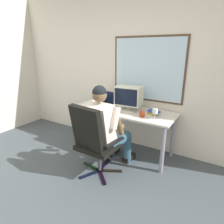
# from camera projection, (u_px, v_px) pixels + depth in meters

# --- Properties ---
(ground_plane) EXTENTS (5.19, 4.21, 0.02)m
(ground_plane) POSITION_uv_depth(u_px,v_px,m) (45.00, 221.00, 2.02)
(ground_plane) COLOR #424B51
(wall_rear) EXTENTS (5.19, 0.08, 2.72)m
(wall_rear) POSITION_uv_depth(u_px,v_px,m) (136.00, 68.00, 3.27)
(wall_rear) COLOR silver
(wall_rear) RESTS_ON ground
(desk) EXTENTS (1.70, 0.65, 0.73)m
(desk) POSITION_uv_depth(u_px,v_px,m) (122.00, 116.00, 3.21)
(desk) COLOR gray
(desk) RESTS_ON ground
(office_chair) EXTENTS (0.64, 0.64, 1.02)m
(office_chair) POSITION_uv_depth(u_px,v_px,m) (93.00, 139.00, 2.57)
(office_chair) COLOR black
(office_chair) RESTS_ON ground
(person_seated) EXTENTS (0.56, 0.80, 1.24)m
(person_seated) POSITION_uv_depth(u_px,v_px,m) (106.00, 127.00, 2.74)
(person_seated) COLOR #2F5267
(person_seated) RESTS_ON ground
(crt_monitor) EXTENTS (0.42, 0.28, 0.39)m
(crt_monitor) POSITION_uv_depth(u_px,v_px,m) (129.00, 96.00, 3.08)
(crt_monitor) COLOR beige
(crt_monitor) RESTS_ON desk
(laptop) EXTENTS (0.35, 0.36, 0.25)m
(laptop) POSITION_uv_depth(u_px,v_px,m) (105.00, 102.00, 3.39)
(laptop) COLOR black
(laptop) RESTS_ON desk
(wine_glass) EXTENTS (0.08, 0.08, 0.15)m
(wine_glass) POSITION_uv_depth(u_px,v_px,m) (155.00, 112.00, 2.73)
(wine_glass) COLOR silver
(wine_glass) RESTS_ON desk
(book_stack) EXTENTS (0.20, 0.13, 0.06)m
(book_stack) POSITION_uv_depth(u_px,v_px,m) (153.00, 112.00, 2.95)
(book_stack) COLOR olive
(book_stack) RESTS_ON desk
(coffee_mug) EXTENTS (0.08, 0.08, 0.08)m
(coffee_mug) POSITION_uv_depth(u_px,v_px,m) (142.00, 114.00, 2.84)
(coffee_mug) COLOR maroon
(coffee_mug) RESTS_ON desk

